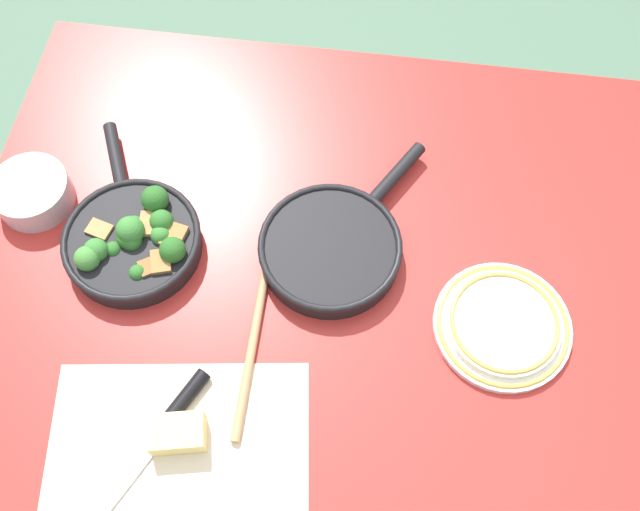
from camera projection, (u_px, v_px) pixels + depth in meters
name	position (u px, v px, depth m)	size (l,w,h in m)	color
ground_plane	(320.00, 388.00, 1.88)	(14.00, 14.00, 0.00)	#51755B
dining_table_red	(320.00, 280.00, 1.29)	(1.23, 0.95, 0.74)	#B72D28
skillet_broccoli	(134.00, 239.00, 1.20)	(0.24, 0.35, 0.08)	black
skillet_eggs	(332.00, 248.00, 1.20)	(0.27, 0.36, 0.04)	black
wooden_spoon	(260.00, 300.00, 1.17)	(0.04, 0.38, 0.02)	tan
parchment_sheet	(179.00, 444.00, 1.08)	(0.42, 0.30, 0.00)	beige
grater_knife	(162.00, 429.00, 1.08)	(0.15, 0.28, 0.02)	silver
cheese_block	(177.00, 433.00, 1.06)	(0.09, 0.07, 0.04)	#EFD67A
dinner_plate_stack	(503.00, 324.00, 1.15)	(0.22, 0.22, 0.03)	white
prep_bowl_steel	(33.00, 192.00, 1.25)	(0.14, 0.14, 0.05)	#B7B7BC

